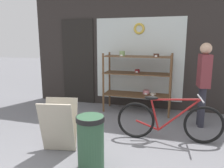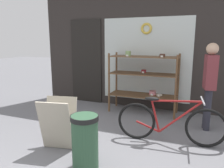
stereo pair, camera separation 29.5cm
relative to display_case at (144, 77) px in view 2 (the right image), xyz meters
The scene contains 6 objects.
storefront_facade 1.09m from the display_case, 126.44° to the left, with size 4.94×0.13×3.68m.
display_case is the anchor object (origin of this frame).
bicycle 1.59m from the display_case, 60.73° to the right, with size 1.65×0.46×0.74m.
sandwich_board 2.28m from the display_case, 109.76° to the right, with size 0.54×0.46×0.75m.
pedestrian 1.40m from the display_case, 21.58° to the right, with size 0.22×0.34×1.55m.
trash_bin 2.46m from the display_case, 93.33° to the right, with size 0.35×0.35×0.70m.
Camera 2 is at (1.36, -2.00, 1.59)m, focal length 35.00 mm.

